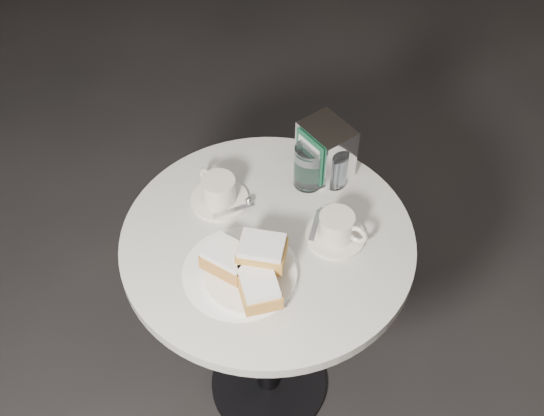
{
  "coord_description": "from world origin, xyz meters",
  "views": [
    {
      "loc": [
        0.54,
        -0.86,
        2.0
      ],
      "look_at": [
        0.0,
        0.02,
        0.83
      ],
      "focal_mm": 45.0,
      "sensor_mm": 36.0,
      "label": 1
    }
  ],
  "objects": [
    {
      "name": "coffee_cup_right",
      "position": [
        0.14,
        0.08,
        0.78
      ],
      "size": [
        0.15,
        0.15,
        0.07
      ],
      "rotation": [
        0.0,
        0.0,
        0.03
      ],
      "color": "silver",
      "rests_on": "cafe_table"
    },
    {
      "name": "napkin_dispenser",
      "position": [
        0.01,
        0.26,
        0.82
      ],
      "size": [
        0.15,
        0.14,
        0.15
      ],
      "rotation": [
        0.0,
        0.0,
        -0.38
      ],
      "color": "white",
      "rests_on": "cafe_table"
    },
    {
      "name": "water_glass_right",
      "position": [
        0.05,
        0.24,
        0.8
      ],
      "size": [
        0.08,
        0.08,
        0.1
      ],
      "rotation": [
        0.0,
        0.0,
        -0.38
      ],
      "color": "white",
      "rests_on": "cafe_table"
    },
    {
      "name": "water_glass_left",
      "position": [
        -0.01,
        0.21,
        0.8
      ],
      "size": [
        0.09,
        0.09,
        0.12
      ],
      "rotation": [
        0.0,
        0.0,
        -0.22
      ],
      "color": "white",
      "rests_on": "cafe_table"
    },
    {
      "name": "coffee_cup_left",
      "position": [
        -0.16,
        0.04,
        0.78
      ],
      "size": [
        0.18,
        0.18,
        0.07
      ],
      "rotation": [
        0.0,
        0.0,
        -0.37
      ],
      "color": "white",
      "rests_on": "cafe_table"
    },
    {
      "name": "sugar_spill",
      "position": [
        0.0,
        -0.12,
        0.75
      ],
      "size": [
        0.27,
        0.27,
        0.0
      ],
      "primitive_type": "cylinder",
      "rotation": [
        0.0,
        0.0,
        0.02
      ],
      "color": "white",
      "rests_on": "cafe_table"
    },
    {
      "name": "ground",
      "position": [
        0.0,
        0.0,
        0.0
      ],
      "size": [
        7.0,
        7.0,
        0.0
      ],
      "primitive_type": "plane",
      "color": "black",
      "rests_on": "ground"
    },
    {
      "name": "cafe_table",
      "position": [
        0.0,
        0.0,
        0.55
      ],
      "size": [
        0.7,
        0.7,
        0.74
      ],
      "color": "black",
      "rests_on": "ground"
    },
    {
      "name": "beignet_plate",
      "position": [
        0.03,
        -0.12,
        0.78
      ],
      "size": [
        0.27,
        0.27,
        0.1
      ],
      "rotation": [
        0.0,
        0.0,
        -0.33
      ],
      "color": "white",
      "rests_on": "cafe_table"
    }
  ]
}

